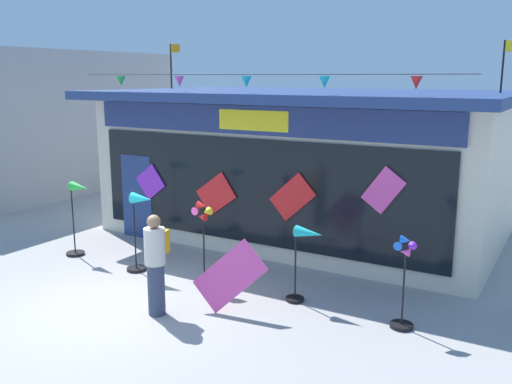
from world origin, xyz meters
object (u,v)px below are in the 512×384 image
person_near_camera (156,262)px  display_kite_on_ground (230,276)px  wind_spinner_center_right (305,249)px  wind_spinner_far_left (78,207)px  wind_spinner_right (403,281)px  wind_spinner_center_left (203,233)px  kite_shop_building (308,161)px  wind_spinner_left (140,219)px

person_near_camera → display_kite_on_ground: person_near_camera is taller
wind_spinner_center_right → display_kite_on_ground: size_ratio=1.17×
wind_spinner_far_left → wind_spinner_right: 7.02m
wind_spinner_center_left → wind_spinner_right: wind_spinner_center_left is taller
wind_spinner_far_left → wind_spinner_center_right: wind_spinner_far_left is taller
display_kite_on_ground → wind_spinner_far_left: bearing=169.8°
wind_spinner_far_left → wind_spinner_center_left: (3.24, 0.04, -0.12)m
wind_spinner_center_left → wind_spinner_center_right: 2.05m
kite_shop_building → person_near_camera: kite_shop_building is taller
kite_shop_building → wind_spinner_center_right: bearing=-65.1°
kite_shop_building → display_kite_on_ground: 5.41m
wind_spinner_far_left → wind_spinner_right: size_ratio=1.10×
kite_shop_building → wind_spinner_right: (3.69, -4.35, -1.00)m
wind_spinner_left → wind_spinner_far_left: bearing=177.5°
wind_spinner_right → person_near_camera: size_ratio=0.89×
wind_spinner_far_left → wind_spinner_right: (7.01, 0.03, -0.33)m
wind_spinner_right → wind_spinner_left: bearing=-178.8°
kite_shop_building → wind_spinner_center_right: size_ratio=6.95×
wind_spinner_right → display_kite_on_ground: bearing=-162.6°
kite_shop_building → wind_spinner_center_right: kite_shop_building is taller
wind_spinner_far_left → person_near_camera: bearing=-23.4°
kite_shop_building → wind_spinner_center_left: 4.41m
wind_spinner_center_left → wind_spinner_far_left: bearing=-179.3°
wind_spinner_far_left → wind_spinner_center_left: bearing=0.7°
wind_spinner_far_left → display_kite_on_ground: (4.39, -0.79, -0.48)m
wind_spinner_far_left → wind_spinner_center_left: 3.24m
wind_spinner_left → wind_spinner_right: 5.21m
kite_shop_building → wind_spinner_center_right: 4.73m
wind_spinner_far_left → person_near_camera: size_ratio=0.97×
wind_spinner_left → person_near_camera: 2.12m
wind_spinner_center_right → wind_spinner_far_left: bearing=-178.3°
wind_spinner_center_left → display_kite_on_ground: (1.14, -0.83, -0.35)m
kite_shop_building → wind_spinner_far_left: 5.54m
wind_spinner_right → display_kite_on_ground: (-2.62, -0.82, -0.15)m
wind_spinner_far_left → wind_spinner_right: bearing=0.3°
wind_spinner_right → display_kite_on_ground: 2.75m
wind_spinner_left → person_near_camera: bearing=-41.2°
wind_spinner_left → wind_spinner_right: size_ratio=1.08×
wind_spinner_left → person_near_camera: size_ratio=0.96×
display_kite_on_ground → wind_spinner_center_left: bearing=143.9°
kite_shop_building → wind_spinner_right: size_ratio=6.33×
wind_spinner_center_left → wind_spinner_right: bearing=-0.1°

